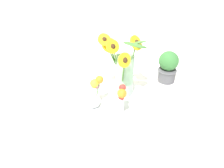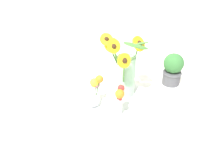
{
  "view_description": "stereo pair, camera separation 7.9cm",
  "coord_description": "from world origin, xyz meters",
  "px_view_note": "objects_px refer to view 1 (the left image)",
  "views": [
    {
      "loc": [
        -0.59,
        -0.61,
        0.71
      ],
      "look_at": [
        0.01,
        0.03,
        0.14
      ],
      "focal_mm": 35.0,
      "sensor_mm": 36.0,
      "label": 1
    },
    {
      "loc": [
        -0.53,
        -0.66,
        0.71
      ],
      "look_at": [
        0.01,
        0.03,
        0.14
      ],
      "focal_mm": 35.0,
      "sensor_mm": 36.0,
      "label": 2
    }
  ],
  "objects_px": {
    "mason_jar_sunflowers": "(124,68)",
    "vase_bulb_right": "(94,95)",
    "potted_plant": "(168,66)",
    "serving_tray": "(112,105)",
    "vase_small_center": "(118,101)"
  },
  "relations": [
    {
      "from": "vase_bulb_right",
      "to": "potted_plant",
      "type": "xyz_separation_m",
      "value": [
        0.49,
        -0.09,
        0.01
      ]
    },
    {
      "from": "serving_tray",
      "to": "vase_small_center",
      "type": "distance_m",
      "value": 0.12
    },
    {
      "from": "serving_tray",
      "to": "vase_bulb_right",
      "type": "xyz_separation_m",
      "value": [
        -0.08,
        0.04,
        0.08
      ]
    },
    {
      "from": "mason_jar_sunflowers",
      "to": "vase_bulb_right",
      "type": "distance_m",
      "value": 0.21
    },
    {
      "from": "vase_bulb_right",
      "to": "potted_plant",
      "type": "bearing_deg",
      "value": -10.04
    },
    {
      "from": "vase_small_center",
      "to": "vase_bulb_right",
      "type": "height_order",
      "value": "vase_bulb_right"
    },
    {
      "from": "vase_small_center",
      "to": "vase_bulb_right",
      "type": "distance_m",
      "value": 0.13
    },
    {
      "from": "mason_jar_sunflowers",
      "to": "potted_plant",
      "type": "bearing_deg",
      "value": -12.77
    },
    {
      "from": "mason_jar_sunflowers",
      "to": "vase_small_center",
      "type": "distance_m",
      "value": 0.2
    },
    {
      "from": "serving_tray",
      "to": "mason_jar_sunflowers",
      "type": "xyz_separation_m",
      "value": [
        0.11,
        0.03,
        0.16
      ]
    },
    {
      "from": "vase_small_center",
      "to": "mason_jar_sunflowers",
      "type": "bearing_deg",
      "value": 34.64
    },
    {
      "from": "mason_jar_sunflowers",
      "to": "vase_bulb_right",
      "type": "bearing_deg",
      "value": 174.43
    },
    {
      "from": "serving_tray",
      "to": "vase_small_center",
      "type": "relative_size",
      "value": 2.89
    },
    {
      "from": "potted_plant",
      "to": "mason_jar_sunflowers",
      "type": "bearing_deg",
      "value": 167.23
    },
    {
      "from": "vase_bulb_right",
      "to": "potted_plant",
      "type": "relative_size",
      "value": 0.86
    }
  ]
}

